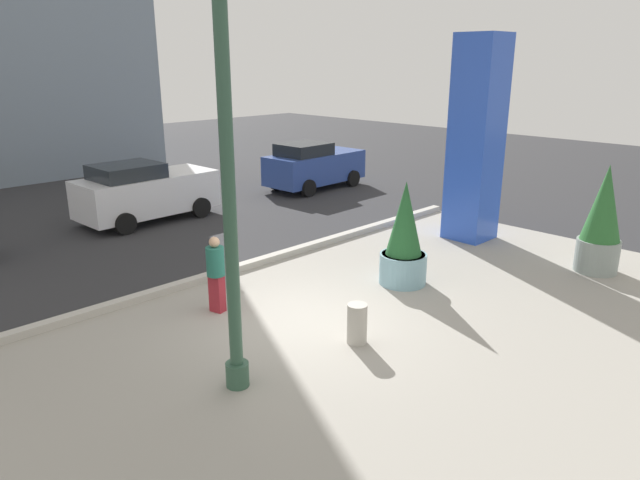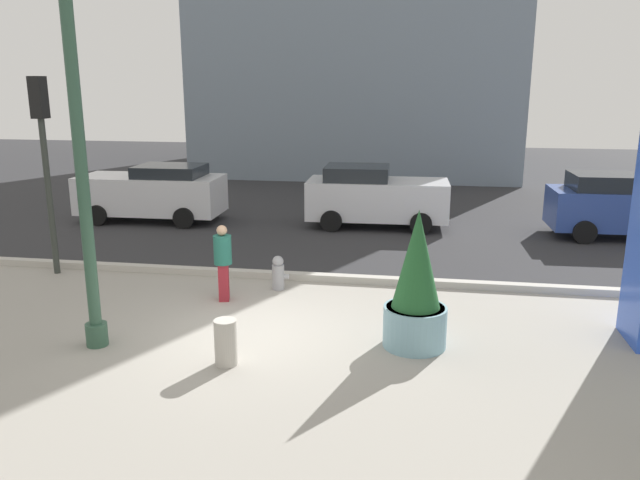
# 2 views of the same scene
# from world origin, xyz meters

# --- Properties ---
(ground_plane) EXTENTS (60.00, 60.00, 0.00)m
(ground_plane) POSITION_xyz_m (0.00, 4.00, 0.00)
(ground_plane) COLOR #2D2D30
(plaza_pavement) EXTENTS (18.00, 10.00, 0.02)m
(plaza_pavement) POSITION_xyz_m (0.00, -2.00, 0.00)
(plaza_pavement) COLOR #9E998E
(plaza_pavement) RESTS_ON ground_plane
(curb_strip) EXTENTS (18.00, 0.24, 0.16)m
(curb_strip) POSITION_xyz_m (0.00, 3.12, 0.08)
(curb_strip) COLOR #B7B2A8
(curb_strip) RESTS_ON ground_plane
(lamp_post) EXTENTS (0.44, 0.44, 6.86)m
(lamp_post) POSITION_xyz_m (-2.39, -1.00, 3.35)
(lamp_post) COLOR #335642
(lamp_post) RESTS_ON ground_plane
(art_pillar_blue) EXTENTS (1.15, 1.15, 5.52)m
(art_pillar_blue) POSITION_xyz_m (7.04, 0.69, 2.76)
(art_pillar_blue) COLOR blue
(art_pillar_blue) RESTS_ON ground_plane
(potted_plant_curbside) EXTENTS (1.06, 1.06, 2.35)m
(potted_plant_curbside) POSITION_xyz_m (2.88, -0.14, 1.02)
(potted_plant_curbside) COLOR #7AA8B7
(potted_plant_curbside) RESTS_ON ground_plane
(potted_plant_near_right) EXTENTS (0.98, 0.98, 2.58)m
(potted_plant_near_right) POSITION_xyz_m (6.78, -2.91, 1.23)
(potted_plant_near_right) COLOR gray
(potted_plant_near_right) RESTS_ON ground_plane
(fire_hydrant) EXTENTS (0.36, 0.26, 0.75)m
(fire_hydrant) POSITION_xyz_m (-0.05, 2.37, 0.37)
(fire_hydrant) COLOR #99999E
(fire_hydrant) RESTS_ON ground_plane
(concrete_bollard) EXTENTS (0.36, 0.36, 0.75)m
(concrete_bollard) POSITION_xyz_m (-0.01, -1.35, 0.38)
(concrete_bollard) COLOR #B2ADA3
(concrete_bollard) RESTS_ON ground_plane
(car_curb_west) EXTENTS (4.29, 2.14, 1.85)m
(car_curb_west) POSITION_xyz_m (1.48, 8.81, 0.93)
(car_curb_west) COLOR silver
(car_curb_west) RESTS_ON ground_plane
(car_far_lane) EXTENTS (4.12, 2.05, 1.82)m
(car_far_lane) POSITION_xyz_m (8.50, 8.52, 0.90)
(car_far_lane) COLOR #2D4793
(car_far_lane) RESTS_ON ground_plane
(pedestrian_by_curb) EXTENTS (0.44, 0.44, 1.57)m
(pedestrian_by_curb) POSITION_xyz_m (-0.98, 1.53, 0.87)
(pedestrian_by_curb) COLOR maroon
(pedestrian_by_curb) RESTS_ON ground_plane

